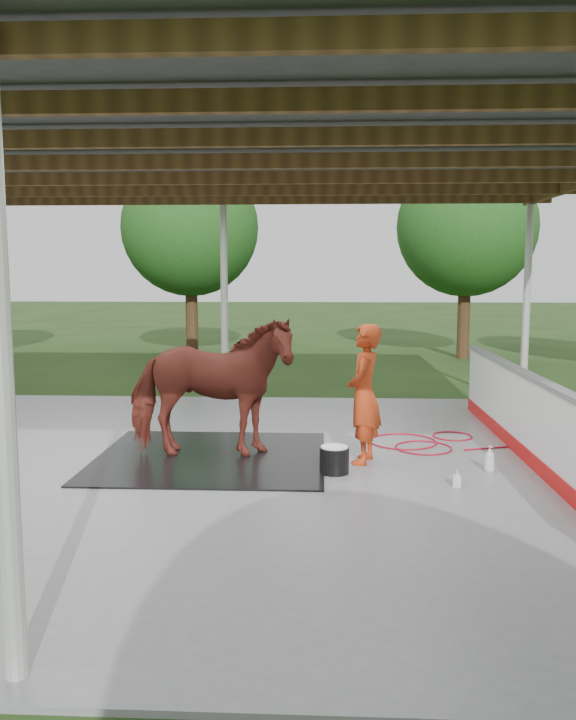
{
  "coord_description": "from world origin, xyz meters",
  "views": [
    {
      "loc": [
        1.87,
        -8.66,
        2.53
      ],
      "look_at": [
        1.42,
        0.62,
        1.35
      ],
      "focal_mm": 35.0,
      "sensor_mm": 36.0,
      "label": 1
    }
  ],
  "objects_px": {
    "dasher_board": "(541,429)",
    "wash_bucket": "(334,459)",
    "handler": "(364,394)",
    "horse": "(210,387)"
  },
  "relations": [
    {
      "from": "horse",
      "to": "dasher_board",
      "type": "bearing_deg",
      "value": -98.77
    },
    {
      "from": "dasher_board",
      "to": "horse",
      "type": "relative_size",
      "value": 3.61
    },
    {
      "from": "dasher_board",
      "to": "wash_bucket",
      "type": "distance_m",
      "value": 2.6
    },
    {
      "from": "horse",
      "to": "handler",
      "type": "height_order",
      "value": "horse"
    },
    {
      "from": "handler",
      "to": "wash_bucket",
      "type": "height_order",
      "value": "handler"
    },
    {
      "from": "handler",
      "to": "dasher_board",
      "type": "bearing_deg",
      "value": 95.6
    },
    {
      "from": "horse",
      "to": "handler",
      "type": "distance_m",
      "value": 2.03
    },
    {
      "from": "dasher_board",
      "to": "horse",
      "type": "xyz_separation_m",
      "value": [
        -4.21,
        0.44,
        0.42
      ]
    },
    {
      "from": "handler",
      "to": "wash_bucket",
      "type": "bearing_deg",
      "value": -23.05
    },
    {
      "from": "dasher_board",
      "to": "handler",
      "type": "xyz_separation_m",
      "value": [
        -2.18,
        0.31,
        0.36
      ]
    }
  ]
}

